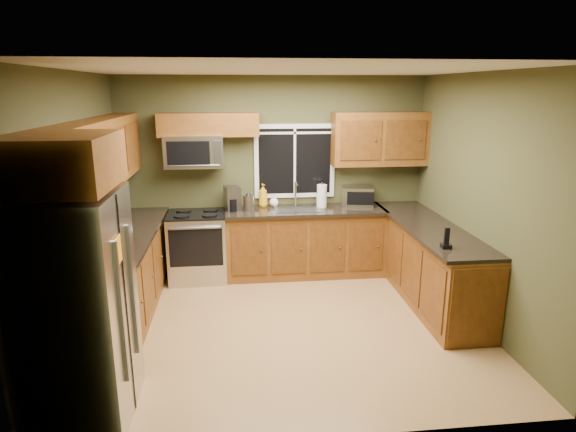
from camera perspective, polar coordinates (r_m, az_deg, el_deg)
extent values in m
plane|color=#9C7444|center=(5.44, -0.13, -12.76)|extent=(4.20, 4.20, 0.00)
plane|color=white|center=(4.83, -0.14, 16.96)|extent=(4.20, 4.20, 0.00)
plane|color=#3F4022|center=(6.72, -1.78, 4.80)|extent=(4.20, 0.00, 4.20)
plane|color=#3F4022|center=(3.26, 3.26, -6.28)|extent=(4.20, 0.00, 4.20)
plane|color=#3F4022|center=(5.19, -23.88, 0.49)|extent=(0.00, 3.60, 3.60)
plane|color=#3F4022|center=(5.59, 21.83, 1.65)|extent=(0.00, 3.60, 3.60)
cube|color=white|center=(6.70, 0.79, 6.51)|extent=(1.12, 0.03, 1.02)
cube|color=black|center=(6.69, 0.81, 6.50)|extent=(1.00, 0.01, 0.90)
cube|color=white|center=(6.69, 0.81, 6.49)|extent=(0.03, 0.01, 0.90)
cube|color=white|center=(6.64, 0.82, 9.82)|extent=(1.00, 0.01, 0.03)
cube|color=brown|center=(5.81, -18.74, -6.89)|extent=(0.60, 2.65, 0.90)
cube|color=black|center=(5.65, -18.89, -2.45)|extent=(0.65, 2.65, 0.04)
cube|color=brown|center=(6.69, 2.04, -3.20)|extent=(2.17, 0.60, 0.90)
cube|color=black|center=(6.54, 2.11, 0.66)|extent=(2.17, 0.65, 0.04)
cube|color=brown|center=(6.18, 16.21, -5.35)|extent=(0.60, 2.50, 0.90)
cube|color=#572F0F|center=(5.13, 21.54, -10.08)|extent=(0.56, 0.02, 0.82)
cube|color=black|center=(6.03, 16.31, -1.17)|extent=(0.65, 2.50, 0.04)
cube|color=brown|center=(5.50, -21.35, 6.92)|extent=(0.33, 2.65, 0.72)
cube|color=brown|center=(6.45, -9.39, 10.64)|extent=(1.30, 0.33, 0.30)
cube|color=brown|center=(6.76, 10.81, 8.97)|extent=(1.30, 0.33, 0.72)
cube|color=brown|center=(3.74, -25.49, 5.83)|extent=(0.72, 0.90, 0.38)
cube|color=#B7B7BC|center=(4.04, -23.69, -10.15)|extent=(0.72, 0.90, 1.80)
cube|color=slate|center=(3.75, -19.18, -10.83)|extent=(0.03, 0.04, 1.10)
cube|color=slate|center=(4.11, -17.98, -8.44)|extent=(0.03, 0.04, 1.10)
cube|color=black|center=(3.95, -18.56, -10.24)|extent=(0.01, 0.02, 1.78)
cube|color=#F0A516|center=(3.68, -19.44, -3.81)|extent=(0.01, 0.14, 0.20)
cube|color=#B7B7BC|center=(6.63, -10.60, -3.64)|extent=(0.76, 0.65, 0.90)
cube|color=black|center=(6.50, -10.78, 0.17)|extent=(0.76, 0.64, 0.03)
cube|color=black|center=(6.28, -10.85, -3.72)|extent=(0.68, 0.02, 0.50)
cylinder|color=slate|center=(6.18, -10.98, -1.41)|extent=(0.64, 0.04, 0.04)
cylinder|color=black|center=(6.37, -12.50, 0.03)|extent=(0.20, 0.20, 0.01)
cylinder|color=black|center=(6.34, -9.27, 0.12)|extent=(0.20, 0.20, 0.01)
cylinder|color=black|center=(6.64, -12.25, 0.64)|extent=(0.20, 0.20, 0.01)
cylinder|color=black|center=(6.61, -9.15, 0.73)|extent=(0.20, 0.20, 0.01)
cube|color=#B7B7BC|center=(6.48, -11.05, 7.55)|extent=(0.76, 0.38, 0.42)
cube|color=black|center=(6.29, -11.74, 7.31)|extent=(0.54, 0.01, 0.30)
cube|color=slate|center=(6.26, -8.34, 7.43)|extent=(0.10, 0.01, 0.30)
cylinder|color=slate|center=(6.29, -11.13, 5.87)|extent=(0.66, 0.02, 0.02)
cube|color=slate|center=(6.52, 1.10, 0.77)|extent=(0.60, 0.42, 0.02)
cylinder|color=#B7B7BC|center=(6.68, 0.89, 2.64)|extent=(0.03, 0.03, 0.34)
cylinder|color=#B7B7BC|center=(6.57, 0.98, 3.86)|extent=(0.03, 0.18, 0.03)
cube|color=#B7B7BC|center=(6.79, 8.23, 2.38)|extent=(0.48, 0.40, 0.27)
cube|color=black|center=(6.63, 8.58, 2.07)|extent=(0.36, 0.08, 0.18)
cube|color=slate|center=(6.50, -6.60, 2.11)|extent=(0.24, 0.28, 0.32)
cylinder|color=black|center=(6.43, -6.58, 1.29)|extent=(0.14, 0.14, 0.17)
cylinder|color=#B7B7BC|center=(6.43, -4.71, 1.53)|extent=(0.19, 0.19, 0.21)
cone|color=black|center=(6.41, -4.73, 2.62)|extent=(0.12, 0.12, 0.06)
cylinder|color=white|center=(6.62, 4.02, 2.38)|extent=(0.16, 0.16, 0.31)
cylinder|color=slate|center=(6.59, 4.05, 3.81)|extent=(0.03, 0.03, 0.04)
imported|color=#F0A516|center=(6.66, -2.98, 2.48)|extent=(0.16, 0.16, 0.31)
imported|color=white|center=(6.76, 3.92, 2.17)|extent=(0.12, 0.12, 0.20)
imported|color=white|center=(6.68, -1.68, 1.84)|extent=(0.13, 0.13, 0.16)
cube|color=black|center=(5.20, 18.21, -3.40)|extent=(0.11, 0.11, 0.04)
cube|color=black|center=(5.17, 18.31, -2.25)|extent=(0.05, 0.04, 0.17)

